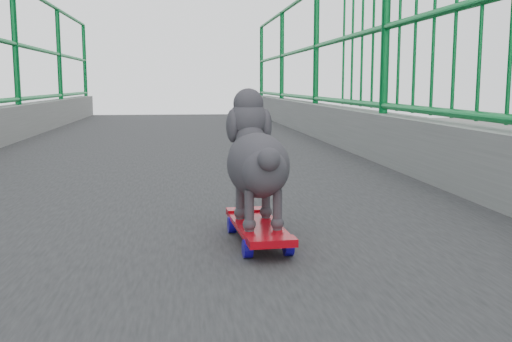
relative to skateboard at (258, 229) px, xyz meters
name	(u,v)px	position (x,y,z in m)	size (l,w,h in m)	color
skateboard	(258,229)	(0.00, 0.00, 0.00)	(0.17, 0.47, 0.06)	red
poodle	(257,158)	(0.00, 0.02, 0.22)	(0.21, 0.45, 0.38)	#323035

